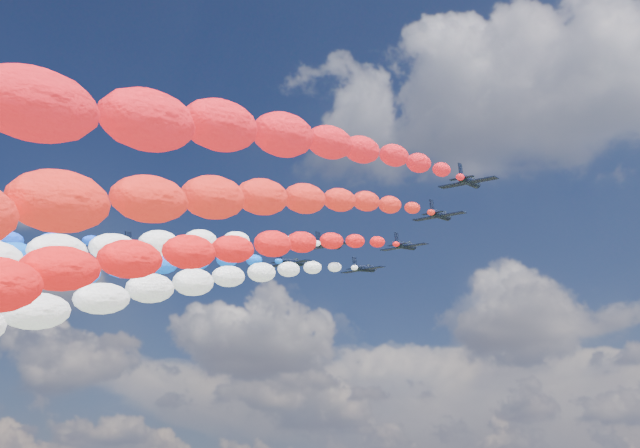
% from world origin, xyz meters
% --- Properties ---
extents(jet_0, '(9.77, 12.90, 5.39)m').
position_xyz_m(jet_0, '(-32.46, -5.31, 104.86)').
color(jet_0, black).
extents(jet_1, '(9.67, 12.83, 5.39)m').
position_xyz_m(jet_1, '(-22.22, 5.38, 104.86)').
color(jet_1, black).
extents(jet_2, '(9.80, 12.92, 5.39)m').
position_xyz_m(jet_2, '(-12.69, 16.56, 104.86)').
color(jet_2, black).
extents(trail_2, '(5.81, 126.82, 49.34)m').
position_xyz_m(trail_2, '(-12.69, -48.92, 81.91)').
color(trail_2, blue).
extents(jet_3, '(9.22, 12.51, 5.39)m').
position_xyz_m(jet_3, '(-1.20, 10.15, 104.86)').
color(jet_3, black).
extents(trail_3, '(5.81, 126.82, 49.34)m').
position_xyz_m(trail_3, '(-1.20, -55.33, 81.91)').
color(trail_3, white).
extents(jet_4, '(9.72, 12.86, 5.39)m').
position_xyz_m(jet_4, '(-1.09, 26.96, 104.86)').
color(jet_4, black).
extents(trail_4, '(5.81, 126.82, 49.34)m').
position_xyz_m(trail_4, '(-1.09, -38.52, 81.91)').
color(trail_4, white).
extents(jet_5, '(9.32, 12.58, 5.39)m').
position_xyz_m(jet_5, '(11.70, 16.91, 104.86)').
color(jet_5, black).
extents(trail_5, '(5.81, 126.82, 49.34)m').
position_xyz_m(trail_5, '(11.70, -48.56, 81.91)').
color(trail_5, red).
extents(jet_6, '(9.12, 12.44, 5.39)m').
position_xyz_m(jet_6, '(22.86, 4.17, 104.86)').
color(jet_6, black).
extents(trail_6, '(5.81, 126.82, 49.34)m').
position_xyz_m(trail_6, '(22.86, -61.31, 81.91)').
color(trail_6, red).
extents(jet_7, '(9.16, 12.47, 5.39)m').
position_xyz_m(jet_7, '(31.62, -7.98, 104.86)').
color(jet_7, black).
extents(trail_7, '(5.81, 126.82, 49.34)m').
position_xyz_m(trail_7, '(31.62, -73.46, 81.91)').
color(trail_7, red).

